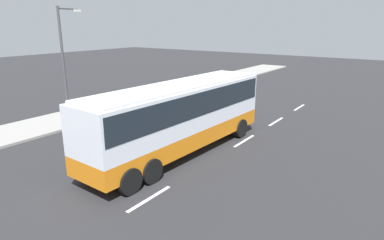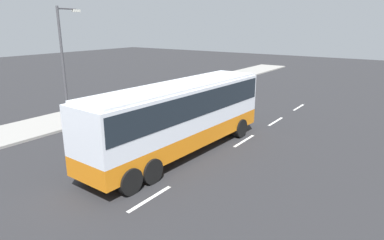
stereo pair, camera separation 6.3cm
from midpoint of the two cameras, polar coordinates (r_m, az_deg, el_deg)
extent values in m
plane|color=#28282B|center=(16.76, -8.24, -6.79)|extent=(120.00, 120.00, 0.00)
cube|color=gray|center=(23.77, -24.77, -1.03)|extent=(80.00, 4.00, 0.15)
cube|color=white|center=(13.28, -7.13, -13.17)|extent=(2.40, 0.16, 0.01)
cube|color=white|center=(19.43, 9.01, -3.54)|extent=(2.40, 0.16, 0.01)
cube|color=white|center=(23.68, 14.24, -0.25)|extent=(2.40, 0.16, 0.01)
cube|color=white|center=(28.21, 17.91, 2.06)|extent=(2.40, 0.16, 0.01)
cube|color=orange|center=(17.10, -1.89, -2.64)|extent=(11.59, 2.94, 0.86)
cube|color=silver|center=(16.68, -1.94, 2.19)|extent=(11.59, 2.94, 2.10)
cube|color=black|center=(16.61, -1.95, 3.27)|extent=(11.36, 2.96, 1.16)
cube|color=black|center=(21.26, 7.91, 5.37)|extent=(0.21, 2.27, 1.68)
cube|color=silver|center=(16.45, -1.97, 5.95)|extent=(11.13, 2.77, 0.12)
cylinder|color=black|center=(21.06, 2.81, -0.24)|extent=(1.11, 0.35, 1.10)
cylinder|color=black|center=(19.87, 8.40, -1.41)|extent=(1.11, 0.35, 1.10)
cylinder|color=black|center=(15.83, -13.01, -6.29)|extent=(1.11, 0.35, 1.10)
cylinder|color=black|center=(14.21, -6.83, -8.64)|extent=(1.11, 0.35, 1.10)
cylinder|color=black|center=(15.17, -16.51, -7.57)|extent=(1.11, 0.35, 1.10)
cylinder|color=black|center=(13.47, -10.45, -10.26)|extent=(1.11, 0.35, 1.10)
cylinder|color=black|center=(25.86, -12.03, 2.47)|extent=(0.14, 0.14, 0.77)
cylinder|color=black|center=(25.94, -11.73, 2.53)|extent=(0.14, 0.14, 0.77)
cylinder|color=gold|center=(25.76, -11.97, 3.96)|extent=(0.32, 0.32, 0.58)
sphere|color=brown|center=(25.68, -12.02, 4.81)|extent=(0.21, 0.21, 0.21)
cylinder|color=#47474C|center=(22.69, -20.98, 8.38)|extent=(0.16, 0.16, 7.37)
cylinder|color=#47474C|center=(22.93, -20.47, 17.39)|extent=(1.33, 0.10, 0.10)
cube|color=silver|center=(23.32, -19.05, 17.23)|extent=(0.50, 0.24, 0.16)
camera|label=1|loc=(0.03, 90.10, -0.03)|focal=31.22mm
camera|label=2|loc=(0.03, -89.90, 0.03)|focal=31.22mm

